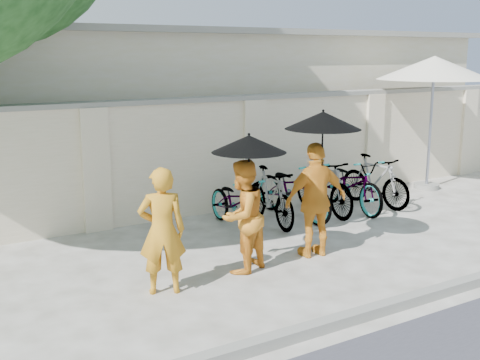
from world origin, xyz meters
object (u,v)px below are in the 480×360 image
monk_center (242,216)px  patio_umbrella (434,69)px  monk_left (162,231)px  monk_right (316,200)px

monk_center → patio_umbrella: 6.57m
patio_umbrella → monk_center: bearing=-160.1°
monk_center → patio_umbrella: bearing=177.7°
monk_center → monk_left: bearing=-16.1°
monk_right → monk_left: bearing=9.5°
monk_left → monk_center: (1.20, 0.13, -0.02)m
monk_right → monk_center: bearing=6.2°
monk_left → monk_right: monk_right is taller
monk_right → patio_umbrella: bearing=-148.6°
monk_center → patio_umbrella: (5.95, 2.15, 1.76)m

